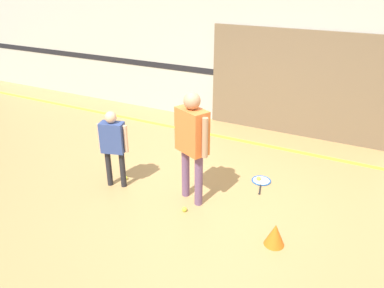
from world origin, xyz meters
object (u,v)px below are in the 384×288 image
at_px(person_student_left, 113,141).
at_px(tennis_ball_near_instructor, 184,209).
at_px(racket_spare_on_floor, 261,181).
at_px(tennis_ball_by_spare_racket, 259,179).
at_px(person_instructor, 192,137).
at_px(tennis_ball_stray_left, 125,178).
at_px(training_cone, 275,235).

relative_size(person_student_left, tennis_ball_near_instructor, 17.78).
bearing_deg(person_student_left, racket_spare_on_floor, 13.69).
distance_m(person_student_left, tennis_ball_by_spare_racket, 2.25).
bearing_deg(person_instructor, tennis_ball_stray_left, -156.05).
height_order(person_student_left, tennis_ball_stray_left, person_student_left).
height_order(person_student_left, racket_spare_on_floor, person_student_left).
height_order(racket_spare_on_floor, training_cone, training_cone).
bearing_deg(person_student_left, tennis_ball_stray_left, 69.91).
relative_size(racket_spare_on_floor, tennis_ball_stray_left, 8.49).
bearing_deg(person_instructor, tennis_ball_near_instructor, -57.62).
relative_size(person_instructor, tennis_ball_by_spare_racket, 23.66).
relative_size(person_student_left, racket_spare_on_floor, 2.09).
relative_size(racket_spare_on_floor, training_cone, 2.00).
height_order(racket_spare_on_floor, tennis_ball_stray_left, tennis_ball_stray_left).
xyz_separation_m(person_instructor, tennis_ball_by_spare_racket, (0.68, 0.91, -0.93)).
xyz_separation_m(tennis_ball_by_spare_racket, tennis_ball_stray_left, (-1.83, -0.90, 0.00)).
height_order(person_instructor, tennis_ball_near_instructor, person_instructor).
bearing_deg(racket_spare_on_floor, tennis_ball_by_spare_racket, -124.60).
bearing_deg(tennis_ball_by_spare_racket, tennis_ball_near_instructor, -117.60).
distance_m(person_instructor, training_cone, 1.59).
bearing_deg(tennis_ball_near_instructor, person_student_left, 173.73).
bearing_deg(tennis_ball_stray_left, racket_spare_on_floor, 25.16).
relative_size(person_instructor, racket_spare_on_floor, 2.79).
bearing_deg(racket_spare_on_floor, person_instructor, -52.28).
relative_size(tennis_ball_stray_left, training_cone, 0.24).
distance_m(person_student_left, tennis_ball_stray_left, 0.72).
height_order(tennis_ball_by_spare_racket, tennis_ball_stray_left, same).
xyz_separation_m(person_instructor, tennis_ball_stray_left, (-1.15, 0.01, -0.93)).
height_order(person_instructor, tennis_ball_by_spare_racket, person_instructor).
bearing_deg(person_instructor, person_student_left, -146.98).
xyz_separation_m(person_instructor, person_student_left, (-1.17, -0.17, -0.24)).
bearing_deg(tennis_ball_by_spare_racket, person_student_left, -149.51).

